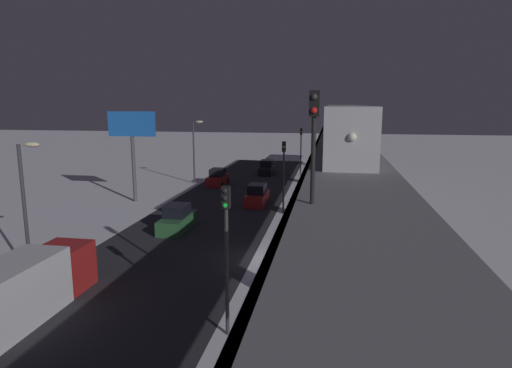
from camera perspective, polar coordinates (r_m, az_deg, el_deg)
The scene contains 16 objects.
ground_plane at distance 27.83m, azimuth 0.53°, elevation -9.81°, with size 240.00×240.00×0.00m, color white.
avenue_asphalt at distance 29.34m, azimuth -11.23°, elevation -8.92°, with size 11.00×96.29×0.01m, color #28282D.
elevated_railway at distance 26.15m, azimuth 11.73°, elevation 0.64°, with size 5.00×96.29×6.08m.
subway_train at distance 41.29m, azimuth 11.36°, elevation 7.78°, with size 2.94×36.87×3.40m.
rail_signal at distance 15.47m, azimuth 7.54°, elevation 7.31°, with size 0.36×0.41×4.00m.
sedan_red at distance 52.71m, azimuth -5.02°, elevation 0.73°, with size 1.91×4.58×1.97m.
sedan_red_2 at distance 42.42m, azimuth 0.13°, elevation -1.59°, with size 1.80×4.48×1.97m.
sedan_green at distance 34.42m, azimuth -10.24°, elevation -4.61°, with size 1.80×4.57×1.97m.
sedan_black_2 at distance 60.62m, azimuth 1.41°, elevation 2.05°, with size 1.80×4.44×1.97m.
box_truck at distance 23.28m, azimuth -27.43°, elevation -11.64°, with size 2.40×7.40×2.80m.
traffic_light_near at distance 17.94m, azimuth -3.89°, elevation -7.22°, with size 0.32×0.44×6.40m.
traffic_light_mid at distance 38.45m, azimuth 3.63°, elevation 2.29°, with size 0.32×0.44×6.40m.
traffic_light_far at distance 59.47m, azimuth 5.89°, elevation 5.13°, with size 0.32×0.44×6.40m.
commercial_billboard at distance 44.51m, azimuth -15.87°, elevation 6.43°, with size 4.80×0.36×8.90m.
street_lamp_near at distance 26.83m, azimuth -27.74°, elevation -1.12°, with size 1.35×0.44×7.65m.
street_lamp_far at distance 53.54m, azimuth -7.91°, elevation 5.17°, with size 1.35×0.44×7.65m.
Camera 1 is at (-4.23, 25.77, 9.63)m, focal length 30.65 mm.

